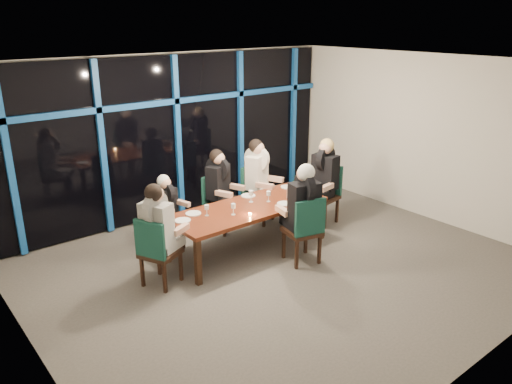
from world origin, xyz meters
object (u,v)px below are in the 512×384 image
at_px(chair_end_right, 326,191).
at_px(diner_far_left, 167,202).
at_px(chair_far_right, 254,190).
at_px(diner_far_right, 259,169).
at_px(chair_end_left, 156,249).
at_px(chair_near_mid, 305,227).
at_px(water_pitcher, 290,192).
at_px(chair_far_left, 165,221).
at_px(dining_table, 248,211).
at_px(diner_end_left, 158,220).
at_px(diner_end_right, 324,170).
at_px(wine_bottle, 295,187).
at_px(diner_near_mid, 303,199).
at_px(chair_far_mid, 216,200).
at_px(diner_far_mid, 220,179).

distance_m(chair_end_right, diner_far_left, 2.94).
height_order(chair_far_right, diner_far_right, diner_far_right).
bearing_deg(chair_end_left, chair_near_mid, -135.30).
bearing_deg(water_pitcher, chair_end_right, 1.04).
relative_size(chair_far_left, diner_far_left, 1.03).
distance_m(dining_table, chair_end_right, 1.84).
bearing_deg(chair_far_right, dining_table, -157.88).
xyz_separation_m(diner_end_left, diner_end_right, (3.38, 0.13, 0.04)).
distance_m(dining_table, diner_far_left, 1.29).
xyz_separation_m(diner_end_left, wine_bottle, (2.58, 0.03, -0.10)).
relative_size(diner_end_right, water_pitcher, 5.19).
distance_m(chair_near_mid, diner_far_right, 1.86).
relative_size(chair_far_left, wine_bottle, 2.48).
bearing_deg(chair_far_left, dining_table, -56.67).
relative_size(chair_end_right, diner_end_left, 1.07).
height_order(chair_far_left, chair_far_right, chair_far_right).
bearing_deg(diner_end_left, chair_near_mid, -136.94).
distance_m(diner_end_left, wine_bottle, 2.58).
bearing_deg(diner_end_left, diner_far_left, -59.38).
relative_size(chair_near_mid, wine_bottle, 3.11).
relative_size(dining_table, diner_near_mid, 2.47).
bearing_deg(chair_far_mid, chair_near_mid, -102.42).
relative_size(diner_far_left, diner_end_right, 0.80).
distance_m(chair_end_right, diner_far_right, 1.29).
bearing_deg(diner_near_mid, diner_far_mid, -67.19).
bearing_deg(water_pitcher, diner_far_left, 142.27).
relative_size(chair_far_mid, diner_end_left, 1.00).
bearing_deg(chair_far_left, diner_far_right, -17.32).
xyz_separation_m(diner_near_mid, water_pitcher, (0.38, 0.69, -0.18)).
bearing_deg(chair_far_left, diner_end_right, -32.19).
bearing_deg(chair_far_mid, chair_far_left, 163.16).
bearing_deg(diner_end_right, diner_far_mid, -127.72).
bearing_deg(chair_end_left, water_pitcher, -114.64).
distance_m(chair_end_left, diner_near_mid, 2.26).
height_order(diner_far_mid, diner_end_right, diner_end_right).
bearing_deg(diner_end_right, dining_table, -98.73).
relative_size(chair_far_left, chair_end_right, 0.80).
distance_m(diner_far_mid, diner_end_left, 1.99).
xyz_separation_m(diner_far_left, diner_far_mid, (1.08, 0.08, 0.14)).
height_order(diner_far_right, diner_end_right, diner_end_right).
distance_m(dining_table, chair_end_left, 1.71).
relative_size(chair_far_left, diner_end_right, 0.82).
distance_m(diner_far_right, diner_end_left, 2.67).
distance_m(chair_far_right, diner_far_mid, 0.84).
bearing_deg(wine_bottle, chair_end_left, -178.68).
distance_m(diner_far_left, diner_far_mid, 1.10).
bearing_deg(chair_far_right, chair_far_mid, 149.10).
xyz_separation_m(diner_far_right, diner_end_right, (0.86, -0.78, 0.01)).
height_order(chair_near_mid, diner_near_mid, diner_near_mid).
bearing_deg(chair_far_right, water_pitcher, -118.49).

